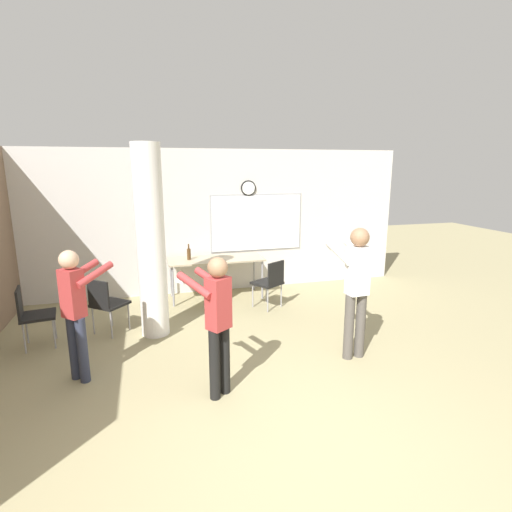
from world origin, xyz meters
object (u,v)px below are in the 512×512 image
chair_by_left_wall (32,312)px  person_playing_front (217,316)px  bottle_on_table (189,254)px  chair_table_right (270,280)px  folding_table (216,261)px  person_watching_back (76,305)px  person_playing_side (356,283)px  chair_near_pillar (106,302)px

chair_by_left_wall → person_playing_front: (2.26, -1.86, 0.41)m
bottle_on_table → chair_table_right: (1.31, -0.87, -0.38)m
folding_table → chair_table_right: bearing=-45.7°
bottle_on_table → person_watching_back: bearing=-121.1°
folding_table → person_playing_side: person_playing_side is taller
folding_table → chair_near_pillar: size_ratio=2.05×
folding_table → person_playing_front: person_playing_front is taller
chair_near_pillar → person_watching_back: 1.38m
chair_by_left_wall → person_watching_back: (0.76, -1.10, 0.41)m
chair_near_pillar → chair_table_right: same height
bottle_on_table → chair_near_pillar: bearing=-136.9°
person_playing_front → person_playing_side: 1.93m
chair_table_right → person_watching_back: bearing=-149.2°
person_watching_back → bottle_on_table: bearing=58.9°
bottle_on_table → chair_table_right: size_ratio=0.34×
folding_table → bottle_on_table: 0.52m
chair_table_right → person_playing_side: 2.17m
bottle_on_table → chair_by_left_wall: (-2.32, -1.48, -0.38)m
person_playing_front → person_watching_back: bearing=153.2°
bottle_on_table → folding_table: bearing=-4.0°
chair_table_right → person_playing_front: bearing=-119.0°
bottle_on_table → chair_table_right: 1.62m
folding_table → person_watching_back: bearing=-128.9°
person_playing_side → person_watching_back: (-3.38, 0.33, -0.10)m
chair_near_pillar → folding_table: bearing=33.8°
person_playing_front → bottle_on_table: bearing=88.9°
chair_table_right → person_watching_back: person_watching_back is taller
bottle_on_table → chair_near_pillar: size_ratio=0.34×
person_watching_back → person_playing_side: bearing=-5.6°
bottle_on_table → person_playing_front: (-0.06, -3.35, 0.04)m
person_playing_side → person_playing_front: bearing=-167.2°
bottle_on_table → person_playing_side: (1.81, -2.92, 0.13)m
chair_table_right → person_watching_back: size_ratio=0.55×
folding_table → person_playing_side: bearing=-65.5°
bottle_on_table → chair_near_pillar: (-1.37, -1.29, -0.38)m
bottle_on_table → person_watching_back: person_watching_back is taller
chair_table_right → person_playing_side: size_ratio=0.50×
person_playing_side → folding_table: bearing=114.5°
folding_table → person_playing_front: (-0.56, -3.31, 0.20)m
bottle_on_table → person_playing_front: size_ratio=0.19×
bottle_on_table → person_watching_back: 3.02m
chair_near_pillar → person_playing_side: person_playing_side is taller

